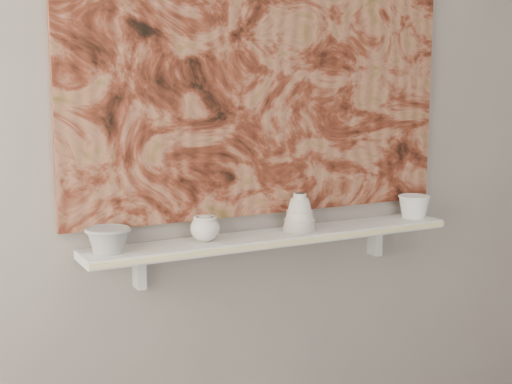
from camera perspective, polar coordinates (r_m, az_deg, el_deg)
wall_back at (r=2.57m, az=0.61°, el=6.25°), size 3.60×0.00×3.60m
shelf at (r=2.55m, az=1.62°, el=-3.66°), size 1.40×0.18×0.03m
shelf_stripe at (r=2.47m, az=2.68°, el=-4.07°), size 1.40×0.01×0.02m
bracket_left at (r=2.43m, az=-9.33°, el=-6.22°), size 0.03×0.06×0.12m
bracket_right at (r=2.88m, az=9.49°, el=-3.81°), size 0.03×0.06×0.12m
painting at (r=2.56m, az=0.78°, el=10.49°), size 1.50×0.02×1.10m
house_motif at (r=2.80m, az=8.99°, el=3.95°), size 0.09×0.00×0.08m
bowl_grey at (r=2.30m, az=-11.76°, el=-3.75°), size 0.19×0.19×0.08m
cup_cream at (r=2.42m, az=-4.10°, el=-2.93°), size 0.13×0.13×0.09m
bell_vessel at (r=2.58m, az=3.51°, el=-1.61°), size 0.14×0.14×0.14m
bowl_white at (r=2.89m, az=12.52°, el=-1.12°), size 0.16×0.16×0.09m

